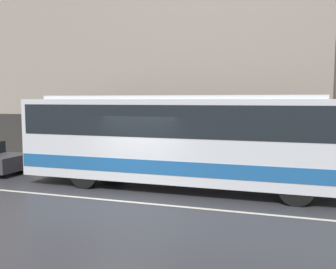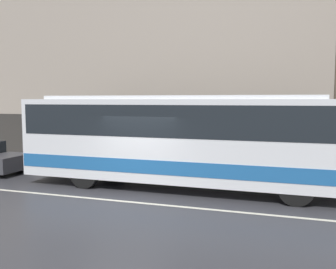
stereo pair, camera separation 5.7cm
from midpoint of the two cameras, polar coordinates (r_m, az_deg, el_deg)
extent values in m
plane|color=#333338|center=(11.40, -6.23, -10.14)|extent=(60.00, 60.00, 0.00)
cube|color=gray|center=(16.27, 1.64, -5.15)|extent=(60.00, 2.68, 0.15)
cube|color=gray|center=(17.49, 3.11, 10.18)|extent=(60.00, 0.30, 9.03)
cube|color=#2D2B28|center=(17.37, 2.91, -0.97)|extent=(60.00, 0.06, 2.26)
cube|color=beige|center=(11.40, -6.23, -10.12)|extent=(54.00, 0.14, 0.01)
cube|color=silver|center=(12.79, 1.73, -0.65)|extent=(10.88, 2.46, 2.70)
cube|color=#1E5999|center=(12.90, 1.72, -4.19)|extent=(10.83, 2.49, 0.45)
cube|color=black|center=(12.74, 1.73, 2.29)|extent=(10.56, 2.48, 1.03)
cube|color=silver|center=(12.72, 1.74, 5.68)|extent=(9.25, 2.09, 0.12)
cylinder|color=black|center=(11.41, 19.07, -7.76)|extent=(1.02, 0.28, 1.02)
cylinder|color=black|center=(13.50, 18.97, -5.74)|extent=(1.02, 0.28, 1.02)
cylinder|color=black|center=(13.22, -12.47, -5.81)|extent=(1.02, 0.28, 1.02)
cylinder|color=black|center=(15.07, -8.28, -4.37)|extent=(1.02, 0.28, 1.02)
cylinder|color=black|center=(17.21, -21.59, -4.14)|extent=(0.62, 0.20, 0.62)
camera|label=1|loc=(0.03, -89.87, 0.01)|focal=40.00mm
camera|label=2|loc=(0.03, 90.13, -0.01)|focal=40.00mm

